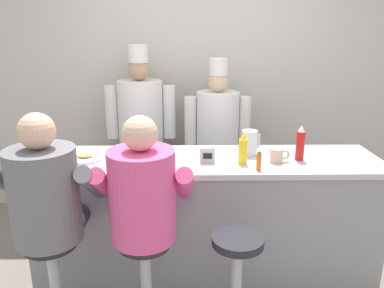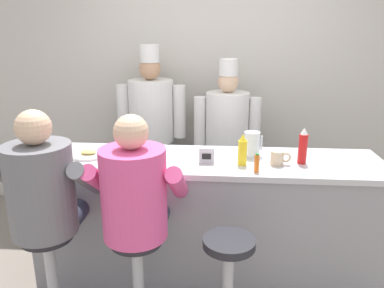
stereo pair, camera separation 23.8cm
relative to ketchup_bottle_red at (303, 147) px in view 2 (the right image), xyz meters
name	(u,v)px [view 2 (the right image)]	position (x,y,z in m)	size (l,w,h in m)	color
wall_back	(213,82)	(-0.66, 1.37, 0.26)	(10.00, 0.06, 2.70)	beige
diner_counter	(206,219)	(-0.66, 0.04, -0.60)	(2.52, 0.66, 0.97)	gray
ketchup_bottle_red	(303,147)	(0.00, 0.00, 0.00)	(0.06, 0.06, 0.26)	red
mustard_bottle_yellow	(242,151)	(-0.42, -0.07, -0.02)	(0.06, 0.06, 0.22)	yellow
hot_sauce_bottle_orange	(257,163)	(-0.33, -0.20, -0.06)	(0.03, 0.03, 0.13)	orange
water_pitcher_clear	(252,144)	(-0.34, 0.13, -0.03)	(0.13, 0.12, 0.18)	silver
breakfast_plate	(88,154)	(-1.54, 0.03, -0.11)	(0.25, 0.25, 0.05)	white
cereal_bowl	(50,158)	(-1.77, -0.11, -0.09)	(0.16, 0.16, 0.06)	white
coffee_mug_tan	(278,158)	(-0.17, -0.04, -0.07)	(0.14, 0.09, 0.10)	beige
coffee_mug_blue	(143,151)	(-1.13, 0.02, -0.07)	(0.13, 0.08, 0.10)	#4C7AB2
napkin_dispenser_chrome	(206,155)	(-0.67, -0.04, -0.07)	(0.10, 0.06, 0.11)	silver
diner_seated_grey	(45,194)	(-1.62, -0.53, -0.17)	(0.59, 0.59, 1.44)	#B2B5BA
diner_seated_pink	(136,199)	(-1.06, -0.53, -0.18)	(0.58, 0.57, 1.42)	#B2B5BA
empty_stool_round	(228,272)	(-0.50, -0.56, -0.63)	(0.31, 0.31, 0.68)	#B2B5BA
cook_in_whites_near	(152,126)	(-1.25, 1.04, -0.13)	(0.68, 0.43, 1.74)	#232328
cook_in_whites_far	(227,136)	(-0.51, 0.96, -0.20)	(0.63, 0.40, 1.62)	#232328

